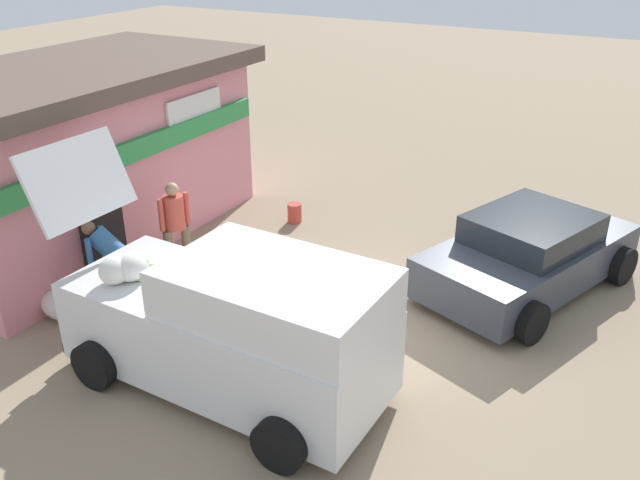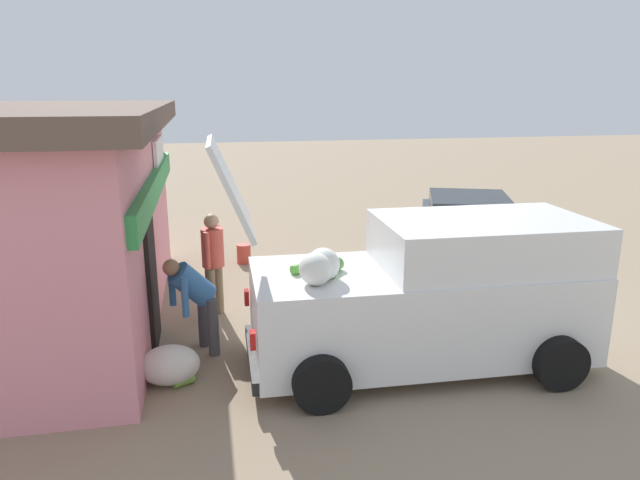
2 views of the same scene
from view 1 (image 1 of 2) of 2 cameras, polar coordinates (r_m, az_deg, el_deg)
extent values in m
plane|color=gray|center=(10.52, 5.02, -6.53)|extent=(60.00, 60.00, 0.00)
cube|color=pink|center=(13.28, -19.66, 6.13)|extent=(6.41, 3.26, 2.96)
cube|color=green|center=(11.94, -14.64, 7.70)|extent=(6.07, 0.17, 0.36)
cube|color=black|center=(11.59, -17.98, 1.02)|extent=(0.90, 0.07, 2.00)
cube|color=white|center=(12.87, -10.59, 10.76)|extent=(1.50, 0.07, 0.60)
cube|color=brown|center=(12.87, -20.75, 12.96)|extent=(6.97, 3.81, 0.30)
cube|color=white|center=(8.81, -8.03, -8.01)|extent=(1.87, 4.31, 1.13)
cube|color=white|center=(7.93, -3.79, -4.53)|extent=(1.75, 2.69, 0.60)
cube|color=black|center=(7.41, 4.45, -7.23)|extent=(1.48, 0.13, 0.46)
cube|color=white|center=(9.58, -19.82, 4.80)|extent=(1.58, 0.54, 1.05)
ellipsoid|color=silver|center=(9.06, -17.00, -2.44)|extent=(0.45, 0.38, 0.38)
ellipsoid|color=silver|center=(9.07, -15.72, -2.21)|extent=(0.46, 0.38, 0.38)
cylinder|color=#58B13C|center=(9.45, -15.30, -1.89)|extent=(0.23, 0.31, 0.12)
cylinder|color=#589740|center=(9.17, -13.59, -2.42)|extent=(0.26, 0.26, 0.16)
cylinder|color=#5EA340|center=(9.14, -15.12, -2.75)|extent=(0.25, 0.27, 0.14)
cube|color=black|center=(10.38, -17.41, -6.55)|extent=(1.65, 0.13, 0.16)
cube|color=red|center=(9.76, -20.72, -5.59)|extent=(0.14, 0.06, 0.20)
cube|color=red|center=(10.51, -15.19, -2.42)|extent=(0.14, 0.06, 0.20)
cylinder|color=black|center=(7.78, -3.46, -16.96)|extent=(0.24, 0.67, 0.66)
cylinder|color=black|center=(9.04, 3.24, -10.00)|extent=(0.24, 0.67, 0.66)
cylinder|color=black|center=(9.37, -18.57, -10.03)|extent=(0.24, 0.67, 0.66)
cylinder|color=black|center=(10.44, -11.03, -5.12)|extent=(0.24, 0.67, 0.66)
cube|color=#383D47|center=(11.57, 17.19, -1.58)|extent=(4.32, 3.07, 0.67)
cube|color=#1E2328|center=(11.33, 17.55, 0.95)|extent=(2.32, 2.16, 0.45)
cylinder|color=black|center=(12.35, 24.24, -2.00)|extent=(0.69, 0.43, 0.65)
cylinder|color=black|center=(13.14, 16.74, 0.92)|extent=(0.69, 0.43, 0.65)
cylinder|color=black|center=(10.21, 17.49, -6.70)|extent=(0.69, 0.43, 0.65)
cylinder|color=black|center=(11.16, 9.12, -2.83)|extent=(0.69, 0.43, 0.65)
cylinder|color=#726047|center=(11.74, -12.67, -1.13)|extent=(0.15, 0.15, 0.84)
cylinder|color=#726047|center=(11.87, -11.23, -0.66)|extent=(0.15, 0.15, 0.84)
cylinder|color=#CC4C3F|center=(11.51, -12.27, 2.31)|extent=(0.44, 0.44, 0.60)
sphere|color=tan|center=(11.35, -12.46, 4.21)|extent=(0.23, 0.23, 0.23)
cylinder|color=#CC4C3F|center=(11.40, -13.33, 2.06)|extent=(0.09, 0.09, 0.57)
cylinder|color=#CC4C3F|center=(11.60, -11.24, 2.69)|extent=(0.09, 0.09, 0.57)
cylinder|color=#4C4C51|center=(11.01, -16.58, -3.66)|extent=(0.15, 0.15, 0.79)
cylinder|color=#4C4C51|center=(11.28, -15.94, -2.82)|extent=(0.15, 0.15, 0.79)
cylinder|color=#3872B2|center=(10.95, -17.58, -0.42)|extent=(0.55, 0.71, 0.64)
sphere|color=#8C6647|center=(10.95, -19.05, 0.97)|extent=(0.21, 0.21, 0.21)
cylinder|color=#3872B2|center=(10.87, -18.96, -1.22)|extent=(0.09, 0.09, 0.53)
cylinder|color=#3872B2|center=(11.25, -17.97, -0.12)|extent=(0.09, 0.09, 0.53)
ellipsoid|color=silver|center=(11.07, -20.94, -5.11)|extent=(0.59, 0.75, 0.48)
cylinder|color=olive|center=(11.33, -19.93, -5.18)|extent=(0.29, 0.15, 0.14)
cylinder|color=#70A43F|center=(11.00, -20.63, -6.25)|extent=(0.25, 0.30, 0.16)
cylinder|color=#4E9633|center=(11.43, -20.20, -5.06)|extent=(0.32, 0.19, 0.10)
cylinder|color=#BF3F33|center=(13.60, -2.17, 2.31)|extent=(0.28, 0.28, 0.39)
camera|label=2|loc=(7.53, -62.40, -5.02)|focal=32.11mm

